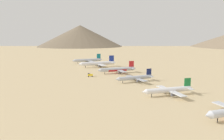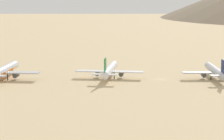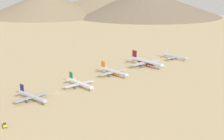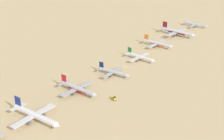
{
  "view_description": "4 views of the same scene",
  "coord_description": "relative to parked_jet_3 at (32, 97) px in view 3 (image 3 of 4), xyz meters",
  "views": [
    {
      "loc": [
        94.27,
        158.49,
        42.64
      ],
      "look_at": [
        5.67,
        -85.76,
        3.09
      ],
      "focal_mm": 35.45,
      "sensor_mm": 36.0,
      "label": 1
    },
    {
      "loc": [
        -226.53,
        5.6,
        41.5
      ],
      "look_at": [
        7.08,
        24.8,
        3.2
      ],
      "focal_mm": 74.46,
      "sensor_mm": 36.0,
      "label": 2
    },
    {
      "loc": [
        243.22,
        -159.74,
        98.57
      ],
      "look_at": [
        -10.89,
        79.51,
        5.08
      ],
      "focal_mm": 53.22,
      "sensor_mm": 36.0,
      "label": 3
    },
    {
      "loc": [
        205.86,
        -284.6,
        152.26
      ],
      "look_at": [
        -0.87,
        -23.25,
        3.78
      ],
      "focal_mm": 54.98,
      "sensor_mm": 36.0,
      "label": 4
    }
  ],
  "objects": [
    {
      "name": "ground_plane",
      "position": [
        -3.31,
        26.86,
        -3.97
      ],
      "size": [
        2252.11,
        2252.11,
        0.0
      ],
      "primitive_type": "plane",
      "color": "tan"
    },
    {
      "name": "parked_jet_3",
      "position": [
        0.0,
        0.0,
        0.0
      ],
      "size": [
        40.95,
        33.32,
        11.8
      ],
      "color": "#B2B7C1",
      "rests_on": "ground"
    },
    {
      "name": "parked_jet_4",
      "position": [
        -1.5,
        52.45,
        0.11
      ],
      "size": [
        42.02,
        34.12,
        12.12
      ],
      "color": "white",
      "rests_on": "ground"
    },
    {
      "name": "parked_jet_5",
      "position": [
        -9.75,
        104.27,
        0.38
      ],
      "size": [
        45.23,
        36.62,
        13.09
      ],
      "color": "silver",
      "rests_on": "ground"
    },
    {
      "name": "parked_jet_6",
      "position": [
        -11.74,
        160.59,
        1.46
      ],
      "size": [
        56.61,
        45.99,
        16.32
      ],
      "color": "silver",
      "rests_on": "ground"
    },
    {
      "name": "parked_jet_7",
      "position": [
        -10.07,
        215.37,
        -0.15
      ],
      "size": [
        39.8,
        32.29,
        11.49
      ],
      "color": "#B2B7C1",
      "rests_on": "ground"
    },
    {
      "name": "service_truck",
      "position": [
        33.61,
        -41.44,
        -1.9
      ],
      "size": [
        5.68,
        4.3,
        3.9
      ],
      "color": "yellow",
      "rests_on": "ground"
    },
    {
      "name": "desert_hill_2",
      "position": [
        -617.72,
        404.81,
        31.03
      ],
      "size": [
        347.59,
        347.59,
        70.0
      ],
      "primitive_type": "cone",
      "color": "#8C775B",
      "rests_on": "ground"
    },
    {
      "name": "desert_hill_5",
      "position": [
        -419.59,
        624.81,
        32.88
      ],
      "size": [
        441.23,
        441.23,
        73.71
      ],
      "primitive_type": "cone",
      "color": "#7A6854",
      "rests_on": "ground"
    }
  ]
}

